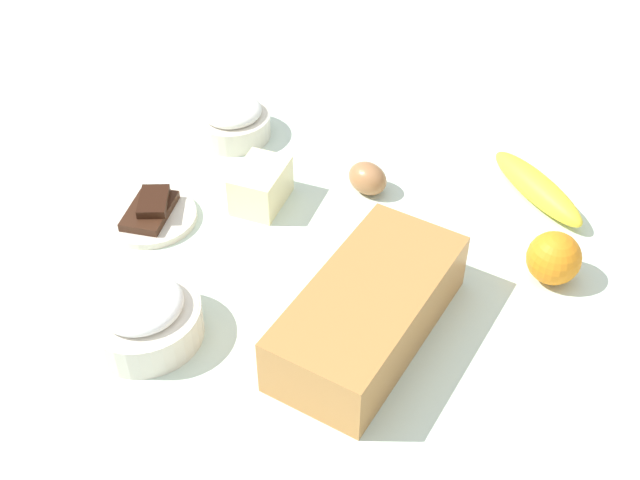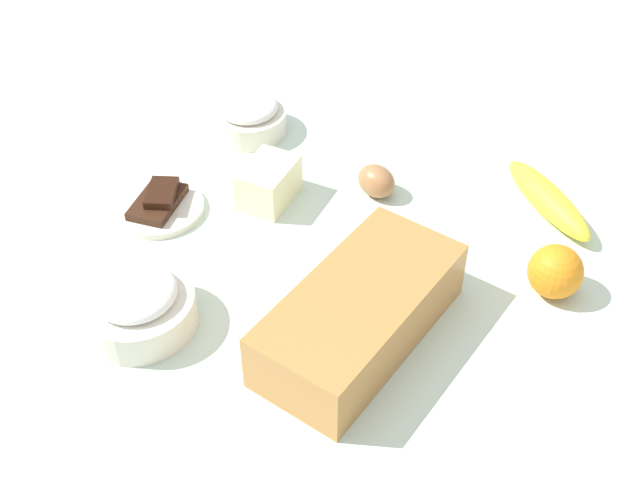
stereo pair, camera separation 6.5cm
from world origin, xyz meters
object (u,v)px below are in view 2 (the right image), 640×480
(flour_bowl, at_px, (249,116))
(chocolate_plate, at_px, (159,205))
(loaf_pan, at_px, (360,313))
(egg_near_butter, at_px, (376,181))
(butter_block, at_px, (269,183))
(orange_fruit, at_px, (555,272))
(sugar_bowl, at_px, (137,305))
(banana, at_px, (548,199))

(flour_bowl, xyz_separation_m, chocolate_plate, (-0.23, 0.03, -0.02))
(loaf_pan, xyz_separation_m, egg_near_butter, (0.27, 0.07, -0.02))
(butter_block, distance_m, egg_near_butter, 0.16)
(loaf_pan, height_order, orange_fruit, loaf_pan)
(flour_bowl, bearing_deg, sugar_bowl, -172.77)
(orange_fruit, bearing_deg, sugar_bowl, 117.68)
(egg_near_butter, bearing_deg, orange_fruit, -111.62)
(egg_near_butter, bearing_deg, flour_bowl, 72.09)
(orange_fruit, bearing_deg, egg_near_butter, 68.38)
(loaf_pan, distance_m, flour_bowl, 0.47)
(loaf_pan, bearing_deg, flour_bowl, 55.90)
(sugar_bowl, bearing_deg, chocolate_plate, 24.11)
(chocolate_plate, bearing_deg, loaf_pan, -109.15)
(butter_block, bearing_deg, loaf_pan, -133.85)
(sugar_bowl, xyz_separation_m, chocolate_plate, (0.20, 0.09, -0.02))
(orange_fruit, height_order, butter_block, orange_fruit)
(banana, bearing_deg, chocolate_plate, 111.62)
(sugar_bowl, xyz_separation_m, banana, (0.40, -0.43, -0.01))
(banana, relative_size, chocolate_plate, 1.46)
(orange_fruit, bearing_deg, loaf_pan, 128.72)
(banana, relative_size, orange_fruit, 2.71)
(butter_block, xyz_separation_m, chocolate_plate, (-0.08, 0.14, -0.02))
(flour_bowl, distance_m, egg_near_butter, 0.25)
(banana, bearing_deg, butter_block, 107.97)
(orange_fruit, relative_size, egg_near_butter, 1.14)
(butter_block, relative_size, chocolate_plate, 0.69)
(orange_fruit, relative_size, butter_block, 0.78)
(sugar_bowl, relative_size, banana, 0.74)
(sugar_bowl, relative_size, egg_near_butter, 2.30)
(banana, distance_m, orange_fruit, 0.17)
(sugar_bowl, bearing_deg, loaf_pan, -73.01)
(sugar_bowl, distance_m, butter_block, 0.28)
(chocolate_plate, bearing_deg, sugar_bowl, -155.89)
(chocolate_plate, bearing_deg, orange_fruit, -85.56)
(flour_bowl, distance_m, orange_fruit, 0.55)
(loaf_pan, xyz_separation_m, orange_fruit, (0.16, -0.20, -0.01))
(flour_bowl, height_order, chocolate_plate, flour_bowl)
(butter_block, xyz_separation_m, egg_near_butter, (0.07, -0.14, -0.01))
(banana, height_order, egg_near_butter, egg_near_butter)
(sugar_bowl, xyz_separation_m, orange_fruit, (0.24, -0.46, 0.00))
(flour_bowl, relative_size, banana, 0.63)
(loaf_pan, bearing_deg, egg_near_butter, 28.61)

